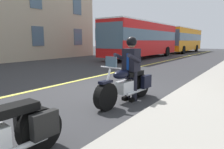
{
  "coord_description": "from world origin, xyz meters",
  "views": [
    {
      "loc": [
        5.25,
        3.84,
        1.63
      ],
      "look_at": [
        0.99,
        0.83,
        0.75
      ],
      "focal_mm": 32.26,
      "sensor_mm": 36.0,
      "label": 1
    }
  ],
  "objects": [
    {
      "name": "motorcycle_main",
      "position": [
        0.75,
        1.14,
        0.45
      ],
      "size": [
        2.22,
        0.69,
        1.26
      ],
      "color": "black",
      "rests_on": "ground_plane"
    },
    {
      "name": "bus_near",
      "position": [
        -12.18,
        -4.91,
        1.87
      ],
      "size": [
        11.05,
        2.7,
        3.3
      ],
      "color": "red",
      "rests_on": "ground_plane"
    },
    {
      "name": "rider_main",
      "position": [
        0.56,
        1.15,
        1.04
      ],
      "size": [
        0.65,
        0.58,
        1.74
      ],
      "color": "black",
      "rests_on": "ground_plane"
    },
    {
      "name": "bus_far",
      "position": [
        -23.9,
        -4.62,
        1.87
      ],
      "size": [
        11.05,
        2.7,
        3.3
      ],
      "color": "orange",
      "rests_on": "ground_plane"
    },
    {
      "name": "lane_center_stripe",
      "position": [
        0.0,
        -2.0,
        0.01
      ],
      "size": [
        60.0,
        0.16,
        0.01
      ],
      "primitive_type": "cube",
      "color": "#E5DB4C",
      "rests_on": "ground_plane"
    },
    {
      "name": "ground_plane",
      "position": [
        0.0,
        0.0,
        0.0
      ],
      "size": [
        80.0,
        80.0,
        0.0
      ],
      "primitive_type": "plane",
      "color": "#333335"
    }
  ]
}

